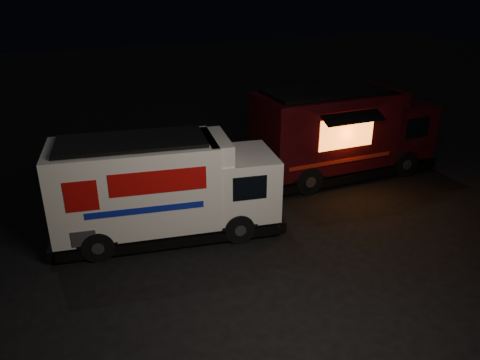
% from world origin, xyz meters
% --- Properties ---
extents(ground, '(80.00, 80.00, 0.00)m').
position_xyz_m(ground, '(0.00, 0.00, 0.00)').
color(ground, black).
rests_on(ground, ground).
extents(white_truck, '(6.42, 3.10, 2.79)m').
position_xyz_m(white_truck, '(-1.77, 1.92, 1.40)').
color(white_truck, silver).
rests_on(white_truck, ground).
extents(red_truck, '(6.73, 2.57, 3.11)m').
position_xyz_m(red_truck, '(5.10, 3.63, 1.56)').
color(red_truck, '#35090F').
rests_on(red_truck, ground).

